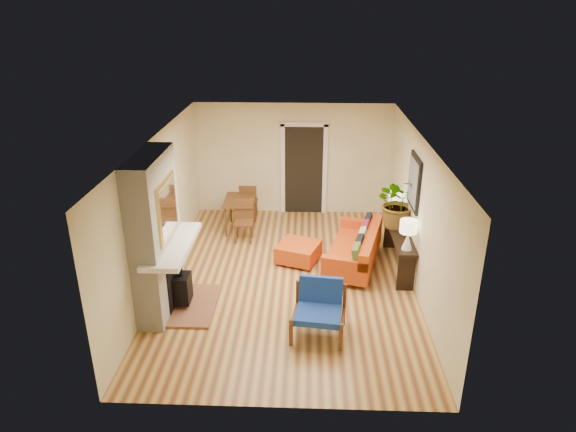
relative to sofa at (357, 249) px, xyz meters
name	(u,v)px	position (x,y,z in m)	size (l,w,h in m)	color
room_shell	(320,170)	(-0.70, 2.06, 0.90)	(6.50, 6.50, 6.50)	#D9A453
fireplace	(158,238)	(-3.31, -1.58, 0.90)	(1.09, 1.68, 2.60)	white
sofa	(357,249)	(0.00, 0.00, 0.00)	(1.29, 2.09, 0.77)	silver
ottoman	(298,251)	(-1.12, 0.09, -0.12)	(0.94, 0.94, 0.37)	silver
blue_chair	(319,305)	(-0.76, -2.16, 0.11)	(0.87, 0.85, 0.82)	brown
dining_table	(243,205)	(-2.37, 1.57, 0.23)	(0.68, 1.61, 0.87)	brown
console_table	(399,240)	(0.76, -0.07, 0.24)	(0.34, 1.85, 0.72)	black
lamp_near	(408,231)	(0.76, -0.77, 0.73)	(0.30, 0.30, 0.54)	white
lamp_far	(396,202)	(0.76, 0.60, 0.73)	(0.30, 0.30, 0.54)	white
houseplant	(399,202)	(0.75, 0.21, 0.89)	(0.90, 0.78, 1.00)	#1E5919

